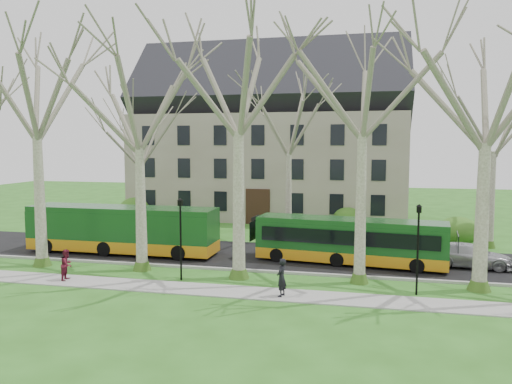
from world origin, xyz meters
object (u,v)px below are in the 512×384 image
at_px(bus_lead, 122,229).
at_px(bus_follow, 350,241).
at_px(sedan, 469,255).
at_px(pedestrian_b, 67,265).
at_px(pedestrian_a, 281,277).

distance_m(bus_lead, bus_follow, 14.76).
distance_m(bus_lead, sedan, 21.66).
distance_m(bus_follow, pedestrian_b, 16.07).
bearing_deg(bus_follow, sedan, 12.15).
height_order(sedan, pedestrian_b, pedestrian_b).
bearing_deg(sedan, pedestrian_a, 134.49).
relative_size(bus_follow, sedan, 2.36).
relative_size(bus_lead, sedan, 2.67).
xyz_separation_m(bus_lead, bus_follow, (14.75, 0.28, -0.19)).
bearing_deg(sedan, bus_follow, 100.69).
distance_m(bus_lead, pedestrian_b, 6.72).
height_order(bus_follow, sedan, bus_follow).
relative_size(bus_follow, pedestrian_b, 6.84).
bearing_deg(pedestrian_b, bus_lead, -4.36).
relative_size(bus_lead, pedestrian_b, 7.76).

